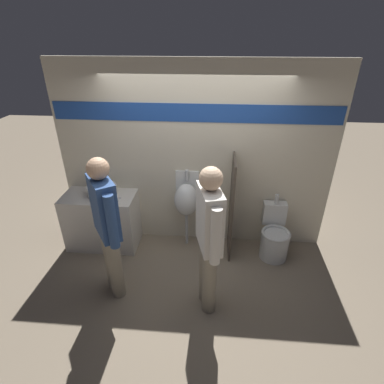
{
  "coord_description": "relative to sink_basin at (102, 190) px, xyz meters",
  "views": [
    {
      "loc": [
        0.29,
        -3.39,
        2.97
      ],
      "look_at": [
        0.0,
        0.17,
        1.05
      ],
      "focal_mm": 28.0,
      "sensor_mm": 36.0,
      "label": 1
    }
  ],
  "objects": [
    {
      "name": "person_with_lanyard",
      "position": [
        1.59,
        -1.11,
        0.08
      ],
      "size": [
        0.32,
        0.62,
        1.83
      ],
      "rotation": [
        0.0,
        0.0,
        1.83
      ],
      "color": "gray",
      "rests_on": "ground_plane"
    },
    {
      "name": "display_wall",
      "position": [
        1.33,
        0.25,
        0.43
      ],
      "size": [
        3.92,
        0.07,
        2.7
      ],
      "color": "beige",
      "rests_on": "ground_plane"
    },
    {
      "name": "ground_plane",
      "position": [
        1.33,
        -0.35,
        -0.93
      ],
      "size": [
        16.0,
        16.0,
        0.0
      ],
      "primitive_type": "plane",
      "color": "gray"
    },
    {
      "name": "person_in_vest",
      "position": [
        0.42,
        -0.99,
        0.09
      ],
      "size": [
        0.43,
        0.55,
        1.84
      ],
      "rotation": [
        0.0,
        0.0,
        2.18
      ],
      "color": "gray",
      "rests_on": "ground_plane"
    },
    {
      "name": "sink_basin",
      "position": [
        0.0,
        0.0,
        0.0
      ],
      "size": [
        0.43,
        0.43,
        0.28
      ],
      "color": "silver",
      "rests_on": "sink_counter"
    },
    {
      "name": "cell_phone",
      "position": [
        0.27,
        -0.17,
        -0.06
      ],
      "size": [
        0.07,
        0.14,
        0.01
      ],
      "color": "#B7B7BC",
      "rests_on": "sink_counter"
    },
    {
      "name": "divider_near_counter",
      "position": [
        1.89,
        -0.06,
        -0.18
      ],
      "size": [
        0.03,
        0.55,
        1.5
      ],
      "color": "#4C4238",
      "rests_on": "ground_plane"
    },
    {
      "name": "sink_counter",
      "position": [
        -0.05,
        -0.06,
        -0.5
      ],
      "size": [
        1.06,
        0.55,
        0.86
      ],
      "color": "silver",
      "rests_on": "ground_plane"
    },
    {
      "name": "urinal_near_counter",
      "position": [
        1.23,
        0.06,
        -0.14
      ],
      "size": [
        0.36,
        0.33,
        1.21
      ],
      "color": "silver",
      "rests_on": "ground_plane"
    },
    {
      "name": "toilet",
      "position": [
        2.54,
        -0.1,
        -0.63
      ],
      "size": [
        0.42,
        0.58,
        0.9
      ],
      "color": "silver",
      "rests_on": "ground_plane"
    }
  ]
}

